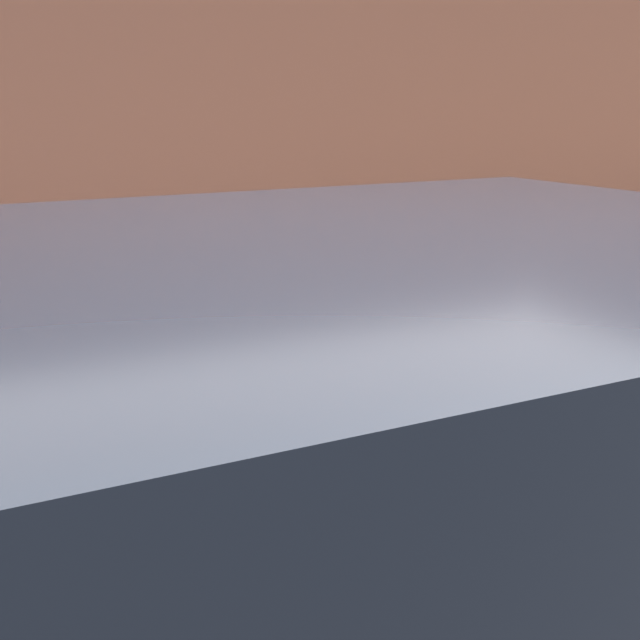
% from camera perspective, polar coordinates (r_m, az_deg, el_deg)
% --- Properties ---
extents(sidewalk, '(24.00, 2.80, 0.15)m').
position_cam_1_polar(sidewalk, '(4.57, -8.23, -12.44)').
color(sidewalk, '#BCB7AD').
rests_on(sidewalk, ground_plane).
extents(building_facade, '(24.00, 0.30, 4.59)m').
position_cam_1_polar(building_facade, '(6.91, -17.18, 15.09)').
color(building_facade, '#935642').
rests_on(building_facade, ground_plane).
extents(parking_meter, '(0.22, 0.12, 1.50)m').
position_cam_1_polar(parking_meter, '(3.39, 0.00, -2.25)').
color(parking_meter, '#2D2D30').
rests_on(parking_meter, sidewalk).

